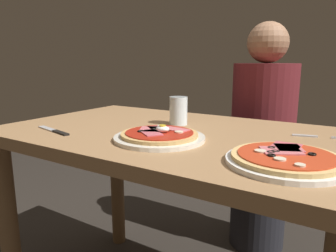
% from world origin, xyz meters
% --- Properties ---
extents(dining_table, '(1.21, 0.73, 0.76)m').
position_xyz_m(dining_table, '(0.00, 0.00, 0.63)').
color(dining_table, '#9E754C').
rests_on(dining_table, ground).
extents(pizza_foreground, '(0.28, 0.28, 0.05)m').
position_xyz_m(pizza_foreground, '(0.03, -0.13, 0.77)').
color(pizza_foreground, silver).
rests_on(pizza_foreground, dining_table).
extents(pizza_across_left, '(0.28, 0.28, 0.03)m').
position_xyz_m(pizza_across_left, '(0.40, -0.17, 0.77)').
color(pizza_across_left, white).
rests_on(pizza_across_left, dining_table).
extents(water_glass_near, '(0.07, 0.07, 0.10)m').
position_xyz_m(water_glass_near, '(-0.04, 0.10, 0.80)').
color(water_glass_near, silver).
rests_on(water_glass_near, dining_table).
extents(fork, '(0.16, 0.05, 0.00)m').
position_xyz_m(fork, '(0.42, 0.15, 0.76)').
color(fork, silver).
rests_on(fork, dining_table).
extents(knife, '(0.19, 0.06, 0.01)m').
position_xyz_m(knife, '(-0.33, -0.23, 0.76)').
color(knife, silver).
rests_on(knife, dining_table).
extents(diner_person, '(0.32, 0.32, 1.18)m').
position_xyz_m(diner_person, '(0.12, 0.69, 0.56)').
color(diner_person, black).
rests_on(diner_person, ground).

